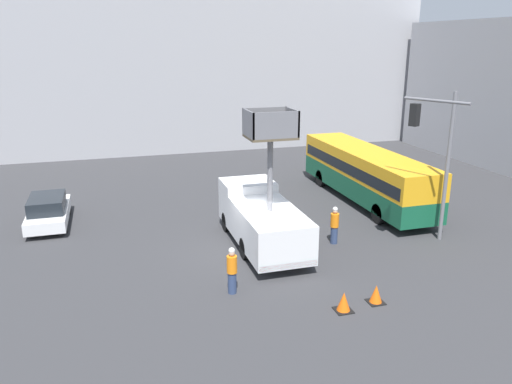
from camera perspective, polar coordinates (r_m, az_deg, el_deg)
The scene contains 10 objects.
ground_plane at distance 22.18m, azimuth -1.21°, elevation -6.91°, with size 120.00×120.00×0.00m, color #333335.
building_backdrop_far at distance 46.10m, azimuth -10.26°, elevation 14.16°, with size 44.00×10.00×14.06m.
utility_truck at distance 22.39m, azimuth 0.64°, elevation -2.79°, with size 2.47×6.86×6.32m.
city_bus at distance 29.38m, azimuth 12.38°, elevation 2.31°, with size 2.55×11.72×2.99m.
traffic_light_pole at distance 23.05m, azimuth 20.05°, elevation 4.90°, with size 3.06×2.81×6.87m.
road_worker_near_truck at distance 18.45m, azimuth -2.76°, elevation -8.96°, with size 0.38×0.38×1.80m.
road_worker_directing at distance 23.10m, azimuth 8.96°, elevation -3.78°, with size 0.38×0.38×1.77m.
traffic_cone_near_truck at distance 17.81m, azimuth 9.99°, elevation -12.30°, with size 0.60×0.60×0.69m.
traffic_cone_mid_road at distance 18.56m, azimuth 13.55°, elevation -11.32°, with size 0.58×0.58×0.66m.
parked_car_curbside at distance 27.25m, azimuth -22.66°, elevation -1.95°, with size 1.87×4.68×1.53m.
Camera 1 is at (-5.38, -19.59, 8.89)m, focal length 35.00 mm.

